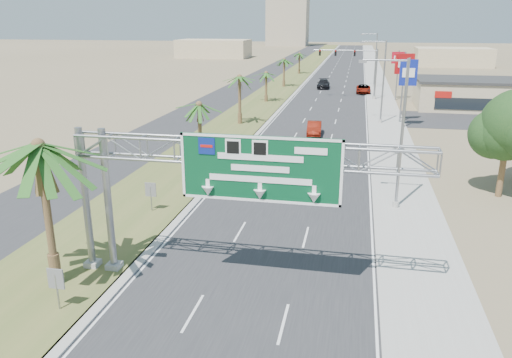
{
  "coord_description": "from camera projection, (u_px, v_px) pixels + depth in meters",
  "views": [
    {
      "loc": [
        4.48,
        -11.08,
        12.22
      ],
      "look_at": [
        -0.52,
        13.63,
        4.2
      ],
      "focal_mm": 35.0,
      "sensor_mm": 36.0,
      "label": 1
    }
  ],
  "objects": [
    {
      "name": "pole_sign_blue",
      "position": [
        408.0,
        76.0,
        57.92
      ],
      "size": [
        2.02,
        0.47,
        8.17
      ],
      "color": "gray",
      "rests_on": "ground"
    },
    {
      "name": "median_signback_a",
      "position": [
        56.0,
        282.0,
        21.54
      ],
      "size": [
        0.75,
        0.08,
        2.08
      ],
      "color": "gray",
      "rests_on": "ground"
    },
    {
      "name": "car_right_lane",
      "position": [
        363.0,
        89.0,
        87.58
      ],
      "size": [
        2.47,
        5.31,
        1.47
      ],
      "primitive_type": "imported",
      "rotation": [
        0.0,
        0.0,
        0.0
      ],
      "color": "gray",
      "rests_on": "ground"
    },
    {
      "name": "road",
      "position": [
        339.0,
        75.0,
        117.63
      ],
      "size": [
        12.0,
        300.0,
        0.02
      ],
      "primitive_type": "cube",
      "color": "#28282B",
      "rests_on": "ground"
    },
    {
      "name": "car_left_lane",
      "position": [
        256.0,
        168.0,
        40.48
      ],
      "size": [
        2.26,
        4.71,
        1.55
      ],
      "primitive_type": "imported",
      "rotation": [
        0.0,
        0.0,
        -0.1
      ],
      "color": "black",
      "rests_on": "ground"
    },
    {
      "name": "building_distant_right",
      "position": [
        453.0,
        57.0,
        139.23
      ],
      "size": [
        20.0,
        12.0,
        5.0
      ],
      "primitive_type": "cube",
      "color": "tan",
      "rests_on": "ground"
    },
    {
      "name": "car_mid_lane",
      "position": [
        314.0,
        128.0,
        55.72
      ],
      "size": [
        1.81,
        4.53,
        1.46
      ],
      "primitive_type": "imported",
      "rotation": [
        0.0,
        0.0,
        0.06
      ],
      "color": "#661409",
      "rests_on": "ground"
    },
    {
      "name": "store_building",
      "position": [
        481.0,
        95.0,
        71.78
      ],
      "size": [
        18.0,
        10.0,
        4.0
      ],
      "primitive_type": "cube",
      "color": "tan",
      "rests_on": "ground"
    },
    {
      "name": "palm_row_d",
      "position": [
        266.0,
        74.0,
        77.0
      ],
      "size": [
        3.99,
        3.99,
        5.45
      ],
      "color": "brown",
      "rests_on": "ground"
    },
    {
      "name": "opposing_road",
      "position": [
        268.0,
        73.0,
        120.85
      ],
      "size": [
        8.0,
        300.0,
        0.02
      ],
      "primitive_type": "cube",
      "color": "#28282B",
      "rests_on": "ground"
    },
    {
      "name": "streetlight_mid",
      "position": [
        381.0,
        85.0,
        60.66
      ],
      "size": [
        3.27,
        0.44,
        10.0
      ],
      "color": "gray",
      "rests_on": "ground"
    },
    {
      "name": "palm_row_c",
      "position": [
        239.0,
        78.0,
        59.81
      ],
      "size": [
        3.99,
        3.99,
        6.75
      ],
      "color": "brown",
      "rests_on": "ground"
    },
    {
      "name": "pole_sign_red_near",
      "position": [
        404.0,
        68.0,
        60.41
      ],
      "size": [
        2.34,
        1.16,
        8.64
      ],
      "color": "gray",
      "rests_on": "ground"
    },
    {
      "name": "sign_gantry",
      "position": [
        228.0,
        164.0,
        22.53
      ],
      "size": [
        16.75,
        1.24,
        7.5
      ],
      "color": "gray",
      "rests_on": "ground"
    },
    {
      "name": "palm_row_f",
      "position": [
        300.0,
        54.0,
        118.01
      ],
      "size": [
        3.99,
        3.99,
        5.75
      ],
      "color": "brown",
      "rests_on": "ground"
    },
    {
      "name": "oak_near",
      "position": [
        507.0,
        136.0,
        34.97
      ],
      "size": [
        4.5,
        4.5,
        6.8
      ],
      "color": "brown",
      "rests_on": "ground"
    },
    {
      "name": "pole_sign_red_far",
      "position": [
        398.0,
        61.0,
        78.62
      ],
      "size": [
        2.21,
        0.79,
        7.76
      ],
      "color": "gray",
      "rests_on": "ground"
    },
    {
      "name": "streetlight_near",
      "position": [
        398.0,
        141.0,
        32.64
      ],
      "size": [
        3.27,
        0.44,
        10.0
      ],
      "color": "gray",
      "rests_on": "ground"
    },
    {
      "name": "streetlight_far",
      "position": [
        374.0,
        62.0,
        94.29
      ],
      "size": [
        3.27,
        0.44,
        10.0
      ],
      "color": "gray",
      "rests_on": "ground"
    },
    {
      "name": "median_signback_b",
      "position": [
        151.0,
        192.0,
        32.88
      ],
      "size": [
        0.75,
        0.08,
        2.08
      ],
      "color": "gray",
      "rests_on": "ground"
    },
    {
      "name": "tower_distant",
      "position": [
        288.0,
        10.0,
        249.13
      ],
      "size": [
        20.0,
        16.0,
        35.0
      ],
      "primitive_type": "cube",
      "color": "tan",
      "rests_on": "ground"
    },
    {
      "name": "palm_near",
      "position": [
        38.0,
        146.0,
        22.01
      ],
      "size": [
        5.7,
        5.7,
        8.35
      ],
      "color": "brown",
      "rests_on": "ground"
    },
    {
      "name": "palm_row_e",
      "position": [
        284.0,
        60.0,
        94.54
      ],
      "size": [
        3.99,
        3.99,
        6.15
      ],
      "color": "brown",
      "rests_on": "ground"
    },
    {
      "name": "sidewalk_right",
      "position": [
        376.0,
        75.0,
        116.02
      ],
      "size": [
        4.0,
        300.0,
        0.1
      ],
      "primitive_type": "cube",
      "color": "#9E9B93",
      "rests_on": "ground"
    },
    {
      "name": "car_far",
      "position": [
        323.0,
        84.0,
        94.02
      ],
      "size": [
        2.46,
        5.66,
        1.62
      ],
      "primitive_type": "imported",
      "rotation": [
        0.0,
        0.0,
        0.03
      ],
      "color": "black",
      "rests_on": "ground"
    },
    {
      "name": "median_grass",
      "position": [
        297.0,
        74.0,
        119.51
      ],
      "size": [
        7.0,
        300.0,
        0.12
      ],
      "primitive_type": "cube",
      "color": "#4D5C28",
      "rests_on": "ground"
    },
    {
      "name": "palm_row_b",
      "position": [
        199.0,
        105.0,
        45.1
      ],
      "size": [
        3.99,
        3.99,
        5.95
      ],
      "color": "brown",
      "rests_on": "ground"
    },
    {
      "name": "signal_mast",
      "position": [
        363.0,
        69.0,
        79.67
      ],
      "size": [
        10.28,
        0.71,
        8.0
      ],
      "color": "gray",
      "rests_on": "ground"
    },
    {
      "name": "building_distant_left",
      "position": [
        214.0,
        49.0,
        171.93
      ],
      "size": [
        24.0,
        14.0,
        6.0
      ],
      "primitive_type": "cube",
      "color": "tan",
      "rests_on": "ground"
    }
  ]
}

